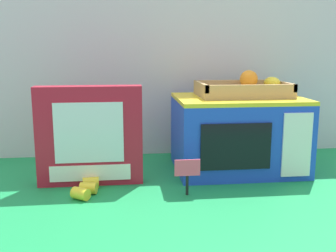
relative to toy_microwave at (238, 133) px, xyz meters
The scene contains 7 objects.
ground_plane 0.21m from the toy_microwave, 161.91° to the right, with size 1.70×1.70×0.00m, color #198C47.
display_back_panel 0.40m from the toy_microwave, 123.88° to the left, with size 1.61×0.03×0.79m, color silver.
toy_microwave is the anchor object (origin of this frame).
food_groups_crate 0.15m from the toy_microwave, 41.97° to the left, with size 0.29×0.19×0.08m.
cookie_set_box 0.48m from the toy_microwave, 168.95° to the right, with size 0.30×0.05×0.29m.
price_sign 0.30m from the toy_microwave, 132.80° to the right, with size 0.07×0.01×0.10m.
loose_toy_banana 0.52m from the toy_microwave, 159.65° to the right, with size 0.07×0.13×0.03m.
Camera 1 is at (-0.21, -1.19, 0.40)m, focal length 43.04 mm.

